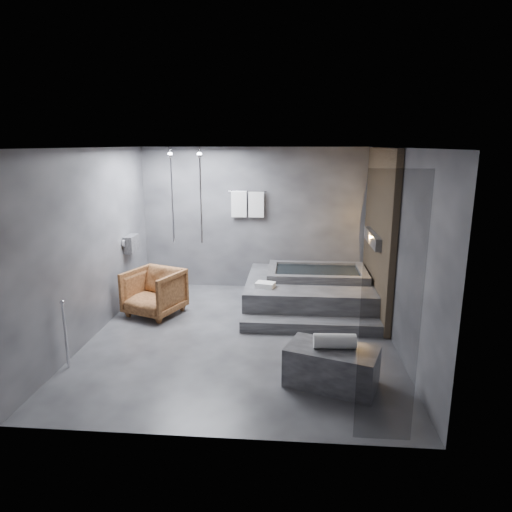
{
  "coord_description": "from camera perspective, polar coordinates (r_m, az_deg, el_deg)",
  "views": [
    {
      "loc": [
        0.75,
        -6.44,
        2.85
      ],
      "look_at": [
        0.19,
        0.3,
        1.19
      ],
      "focal_mm": 32.0,
      "sensor_mm": 36.0,
      "label": 1
    }
  ],
  "objects": [
    {
      "name": "rolled_towel",
      "position": [
        5.59,
        9.8,
        -10.43
      ],
      "size": [
        0.51,
        0.2,
        0.18
      ],
      "primitive_type": "cylinder",
      "rotation": [
        0.0,
        1.57,
        0.05
      ],
      "color": "white",
      "rests_on": "concrete_bench"
    },
    {
      "name": "deck_towel",
      "position": [
        7.71,
        1.16,
        -3.61
      ],
      "size": [
        0.36,
        0.3,
        0.08
      ],
      "primitive_type": "cube",
      "rotation": [
        0.0,
        0.0,
        -0.25
      ],
      "color": "white",
      "rests_on": "tub_deck"
    },
    {
      "name": "driftwood_chair",
      "position": [
        7.99,
        -12.61,
        -4.43
      ],
      "size": [
        1.1,
        1.11,
        0.78
      ],
      "primitive_type": "imported",
      "rotation": [
        0.0,
        0.0,
        -0.38
      ],
      "color": "#492712",
      "rests_on": "ground"
    },
    {
      "name": "room",
      "position": [
        6.78,
        1.68,
        4.33
      ],
      "size": [
        5.0,
        5.04,
        2.82
      ],
      "color": "#2D2D2F",
      "rests_on": "ground"
    },
    {
      "name": "tub_deck",
      "position": [
        8.31,
        6.59,
        -4.5
      ],
      "size": [
        2.2,
        2.0,
        0.5
      ],
      "primitive_type": "cube",
      "color": "#323234",
      "rests_on": "ground"
    },
    {
      "name": "concrete_bench",
      "position": [
        5.73,
        9.43,
        -13.47
      ],
      "size": [
        1.2,
        0.91,
        0.48
      ],
      "primitive_type": "cube",
      "rotation": [
        0.0,
        0.0,
        -0.33
      ],
      "color": "#333336",
      "rests_on": "ground"
    },
    {
      "name": "tub_step",
      "position": [
        7.26,
        6.82,
        -8.62
      ],
      "size": [
        2.2,
        0.36,
        0.18
      ],
      "primitive_type": "cube",
      "color": "#323234",
      "rests_on": "ground"
    }
  ]
}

